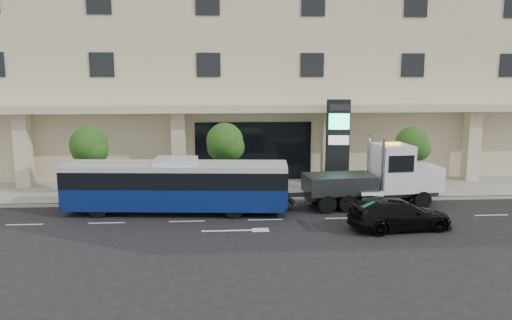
{
  "coord_description": "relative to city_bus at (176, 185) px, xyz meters",
  "views": [
    {
      "loc": [
        -2.23,
        -26.05,
        7.27
      ],
      "look_at": [
        -0.24,
        2.0,
        2.52
      ],
      "focal_mm": 35.0,
      "sensor_mm": 36.0,
      "label": 1
    }
  ],
  "objects": [
    {
      "name": "convention_center",
      "position": [
        4.63,
        15.23,
        8.45
      ],
      "size": [
        60.0,
        17.6,
        20.0
      ],
      "color": "beige",
      "rests_on": "ground"
    },
    {
      "name": "signage_pylon",
      "position": [
        9.61,
        3.88,
        1.53
      ],
      "size": [
        1.48,
        0.7,
        5.71
      ],
      "rotation": [
        0.0,
        0.0,
        -0.12
      ],
      "color": "black",
      "rests_on": "sidewalk"
    },
    {
      "name": "curb",
      "position": [
        4.63,
        1.81,
        -1.45
      ],
      "size": [
        120.0,
        0.3,
        0.15
      ],
      "primitive_type": "cube",
      "color": "gray",
      "rests_on": "ground"
    },
    {
      "name": "tree_right",
      "position": [
        14.16,
        3.4,
        1.51
      ],
      "size": [
        2.1,
        2.0,
        4.04
      ],
      "color": "#422B19",
      "rests_on": "sidewalk"
    },
    {
      "name": "tow_truck",
      "position": [
        11.19,
        0.56,
        0.11
      ],
      "size": [
        8.74,
        2.88,
        3.96
      ],
      "rotation": [
        0.0,
        0.0,
        0.1
      ],
      "color": "#2D3033",
      "rests_on": "ground"
    },
    {
      "name": "sidewalk",
      "position": [
        4.63,
        4.81,
        -1.45
      ],
      "size": [
        120.0,
        6.0,
        0.15
      ],
      "primitive_type": "cube",
      "color": "gray",
      "rests_on": "ground"
    },
    {
      "name": "city_bus",
      "position": [
        0.0,
        0.0,
        0.0
      ],
      "size": [
        11.98,
        3.53,
        2.99
      ],
      "rotation": [
        0.0,
        0.0,
        -0.09
      ],
      "color": "black",
      "rests_on": "ground"
    },
    {
      "name": "tree_left",
      "position": [
        -5.34,
        3.4,
        1.59
      ],
      "size": [
        2.27,
        2.2,
        4.22
      ],
      "color": "#422B19",
      "rests_on": "sidewalk"
    },
    {
      "name": "ground",
      "position": [
        4.63,
        -0.19,
        -1.52
      ],
      "size": [
        120.0,
        120.0,
        0.0
      ],
      "primitive_type": "plane",
      "color": "black",
      "rests_on": "ground"
    },
    {
      "name": "black_sedan",
      "position": [
        10.92,
        -3.7,
        -0.8
      ],
      "size": [
        5.2,
        2.63,
        1.45
      ],
      "primitive_type": "imported",
      "rotation": [
        0.0,
        0.0,
        1.69
      ],
      "color": "black",
      "rests_on": "ground"
    },
    {
      "name": "tree_mid",
      "position": [
        2.66,
        3.4,
        1.74
      ],
      "size": [
        2.28,
        2.2,
        4.38
      ],
      "color": "#422B19",
      "rests_on": "sidewalk"
    }
  ]
}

